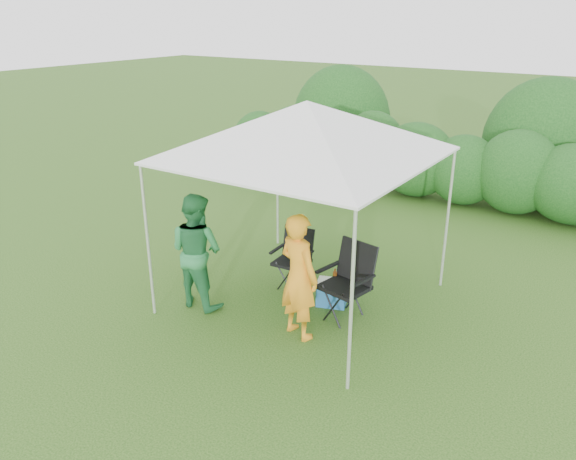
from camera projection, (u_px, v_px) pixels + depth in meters
The scene contains 9 objects.
ground at pixel (285, 313), 7.75m from camera, with size 70.00×70.00×0.00m, color #39611E.
hedge at pixel (446, 164), 12.03m from camera, with size 11.21×1.53×1.80m.
canopy at pixel (306, 129), 7.24m from camera, with size 3.10×3.10×2.83m.
chair_right at pixel (350, 276), 7.48m from camera, with size 0.73×0.68×1.04m.
chair_left at pixel (294, 254), 8.40m from camera, with size 0.57×0.53×0.88m.
man at pixel (299, 276), 6.94m from camera, with size 0.60×0.39×1.65m, color orange.
woman at pixel (197, 251), 7.71m from camera, with size 0.79×0.62×1.63m, color #287C42.
cooler at pixel (332, 293), 7.91m from camera, with size 0.50×0.43×0.36m.
bottle at pixel (335, 276), 7.74m from camera, with size 0.06×0.06×0.23m, color #592D0C.
Camera 1 is at (3.79, -5.64, 3.89)m, focal length 35.00 mm.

